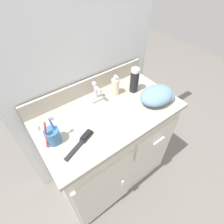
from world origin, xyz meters
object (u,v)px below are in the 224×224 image
hand_towel (159,95)px  toothbrush_cup (52,135)px  hairbrush (83,140)px  soap_dispenser (115,86)px  shaving_cream_can (134,80)px

hand_towel → toothbrush_cup: bearing=171.0°
toothbrush_cup → hairbrush: 0.16m
toothbrush_cup → hairbrush: size_ratio=0.86×
soap_dispenser → hand_towel: size_ratio=0.61×
toothbrush_cup → hairbrush: toothbrush_cup is taller
toothbrush_cup → shaving_cream_can: (0.63, 0.07, 0.04)m
shaving_cream_can → hand_towel: bearing=-72.8°
toothbrush_cup → shaving_cream_can: 0.63m
shaving_cream_can → hand_towel: shaving_cream_can is taller
soap_dispenser → hand_towel: 0.29m
hand_towel → hairbrush: bearing=178.6°
toothbrush_cup → hand_towel: toothbrush_cup is taller
toothbrush_cup → hairbrush: bearing=-38.4°
soap_dispenser → shaving_cream_can: 0.14m
soap_dispenser → toothbrush_cup: bearing=-166.6°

